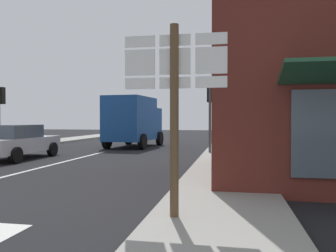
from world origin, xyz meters
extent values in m
plane|color=black|center=(0.00, 10.00, 0.00)|extent=(80.00, 80.00, 0.00)
cube|color=gray|center=(6.43, 8.00, 0.07)|extent=(2.35, 44.00, 0.14)
cube|color=silver|center=(0.00, 6.00, 0.01)|extent=(0.16, 12.00, 0.01)
cube|color=#B7BABF|center=(-2.48, 8.33, 0.62)|extent=(1.76, 4.20, 0.60)
cube|color=#47515B|center=(-2.48, 8.08, 1.19)|extent=(1.55, 2.10, 0.55)
cylinder|color=black|center=(-3.35, 9.68, 0.32)|extent=(0.22, 0.64, 0.64)
cylinder|color=black|center=(-1.60, 9.68, 0.32)|extent=(0.22, 0.64, 0.64)
cylinder|color=black|center=(-1.61, 6.98, 0.32)|extent=(0.22, 0.64, 0.64)
cube|color=#19478C|center=(0.57, 14.90, 1.75)|extent=(2.48, 3.86, 2.60)
cube|color=#19478C|center=(0.77, 17.39, 1.45)|extent=(2.19, 1.46, 2.00)
cube|color=#47515B|center=(0.77, 17.44, 2.25)|extent=(1.76, 0.24, 0.70)
cylinder|color=black|center=(-0.34, 17.43, 0.45)|extent=(0.35, 0.92, 0.90)
cylinder|color=black|center=(1.86, 17.25, 0.45)|extent=(0.35, 0.92, 0.90)
cylinder|color=black|center=(-0.60, 14.04, 0.45)|extent=(0.35, 0.92, 0.90)
cylinder|color=black|center=(1.59, 13.86, 0.45)|extent=(0.35, 0.92, 0.90)
cylinder|color=brown|center=(5.69, 0.55, 1.60)|extent=(0.14, 0.14, 3.20)
cube|color=white|center=(5.11, 0.60, 2.96)|extent=(0.50, 0.03, 0.18)
cube|color=black|center=(5.11, 0.62, 2.96)|extent=(0.43, 0.01, 0.13)
cube|color=white|center=(5.11, 0.60, 2.62)|extent=(0.50, 0.03, 0.42)
cube|color=black|center=(5.11, 0.62, 2.62)|extent=(0.43, 0.01, 0.32)
cube|color=white|center=(5.11, 0.60, 2.28)|extent=(0.50, 0.03, 0.18)
cube|color=black|center=(5.11, 0.62, 2.28)|extent=(0.43, 0.01, 0.13)
cube|color=white|center=(5.69, 0.60, 2.96)|extent=(0.50, 0.03, 0.18)
cube|color=black|center=(5.69, 0.62, 2.96)|extent=(0.43, 0.01, 0.13)
cube|color=white|center=(5.69, 0.60, 2.62)|extent=(0.50, 0.03, 0.42)
cube|color=black|center=(5.69, 0.62, 2.62)|extent=(0.43, 0.01, 0.32)
cube|color=white|center=(5.69, 0.60, 2.28)|extent=(0.50, 0.03, 0.18)
cube|color=black|center=(5.69, 0.62, 2.28)|extent=(0.43, 0.01, 0.13)
cube|color=white|center=(6.27, 0.60, 2.96)|extent=(0.50, 0.03, 0.18)
cube|color=black|center=(6.27, 0.62, 2.96)|extent=(0.43, 0.01, 0.13)
cube|color=white|center=(6.27, 0.60, 2.62)|extent=(0.50, 0.03, 0.42)
cube|color=black|center=(6.27, 0.62, 2.62)|extent=(0.43, 0.01, 0.32)
cube|color=white|center=(6.27, 0.60, 2.28)|extent=(0.50, 0.03, 0.18)
cube|color=black|center=(6.27, 0.62, 2.28)|extent=(0.43, 0.01, 0.13)
cylinder|color=#47474C|center=(5.55, 17.35, 1.74)|extent=(0.12, 0.12, 3.49)
cube|color=black|center=(5.55, 17.55, 3.04)|extent=(0.30, 0.28, 0.90)
sphere|color=red|center=(5.55, 17.69, 3.31)|extent=(0.18, 0.18, 0.18)
sphere|color=#3C2303|center=(5.55, 17.69, 3.03)|extent=(0.18, 0.18, 0.18)
sphere|color=black|center=(5.55, 17.69, 2.75)|extent=(0.18, 0.18, 0.18)
cube|color=black|center=(-5.55, 11.45, 2.97)|extent=(0.30, 0.28, 0.90)
sphere|color=red|center=(-5.55, 11.59, 3.24)|extent=(0.18, 0.18, 0.18)
sphere|color=#3C2303|center=(-5.55, 11.59, 2.96)|extent=(0.18, 0.18, 0.18)
sphere|color=black|center=(-5.55, 11.59, 2.68)|extent=(0.18, 0.18, 0.18)
cylinder|color=#47474C|center=(5.55, 11.34, 1.71)|extent=(0.12, 0.12, 3.42)
cube|color=black|center=(5.55, 11.54, 2.97)|extent=(0.30, 0.28, 0.90)
sphere|color=red|center=(5.55, 11.68, 3.24)|extent=(0.18, 0.18, 0.18)
sphere|color=#3C2303|center=(5.55, 11.68, 2.96)|extent=(0.18, 0.18, 0.18)
sphere|color=black|center=(5.55, 11.68, 2.68)|extent=(0.18, 0.18, 0.18)
camera|label=1|loc=(6.60, -4.78, 1.69)|focal=36.40mm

